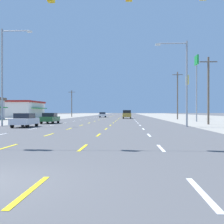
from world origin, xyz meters
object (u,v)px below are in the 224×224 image
object	(u,v)px
suv_inner_right_mid	(127,114)
streetlight_right_row_0	(184,78)
sedan_far_left_nearest	(25,120)
sedan_inner_left_midfar	(103,115)
pole_sign_right_row_2	(187,86)
pole_sign_right_row_1	(197,72)
sedan_far_left_near	(50,118)
streetlight_left_row_0	(5,71)

from	to	relation	value
suv_inner_right_mid	streetlight_right_row_0	bearing A→B (deg)	-80.78
sedan_far_left_nearest	sedan_inner_left_midfar	bearing A→B (deg)	86.18
pole_sign_right_row_2	suv_inner_right_mid	bearing A→B (deg)	171.94
sedan_far_left_nearest	pole_sign_right_row_1	size ratio (longest dim) A/B	0.42
sedan_far_left_nearest	sedan_far_left_near	size ratio (longest dim) A/B	1.00
suv_inner_right_mid	sedan_inner_left_midfar	size ratio (longest dim) A/B	1.09
pole_sign_right_row_1	streetlight_right_row_0	bearing A→B (deg)	-106.84
sedan_far_left_near	pole_sign_right_row_1	world-z (taller)	pole_sign_right_row_1
pole_sign_right_row_1	streetlight_right_row_0	xyz separation A→B (m)	(-5.22, -17.23, -2.74)
suv_inner_right_mid	streetlight_left_row_0	size ratio (longest dim) A/B	0.45
pole_sign_right_row_2	streetlight_right_row_0	xyz separation A→B (m)	(-7.35, -36.11, -2.12)
sedan_inner_left_midfar	streetlight_left_row_0	distance (m)	54.19
pole_sign_right_row_1	pole_sign_right_row_2	world-z (taller)	pole_sign_right_row_1
suv_inner_right_mid	streetlight_left_row_0	distance (m)	40.67
sedan_far_left_near	pole_sign_right_row_1	distance (m)	24.80
sedan_far_left_nearest	streetlight_left_row_0	world-z (taller)	streetlight_left_row_0
suv_inner_right_mid	pole_sign_right_row_2	size ratio (longest dim) A/B	0.50
sedan_inner_left_midfar	sedan_far_left_nearest	bearing A→B (deg)	-93.82
pole_sign_right_row_1	sedan_far_left_near	bearing A→B (deg)	-157.53
suv_inner_right_mid	streetlight_left_row_0	world-z (taller)	streetlight_left_row_0
pole_sign_right_row_2	sedan_inner_left_midfar	bearing A→B (deg)	139.61
sedan_inner_left_midfar	streetlight_left_row_0	xyz separation A→B (m)	(-6.56, -53.52, 5.37)
sedan_far_left_near	streetlight_right_row_0	world-z (taller)	streetlight_right_row_0
pole_sign_right_row_2	streetlight_left_row_0	size ratio (longest dim) A/B	0.90
suv_inner_right_mid	pole_sign_right_row_2	bearing A→B (deg)	-8.06
pole_sign_right_row_1	pole_sign_right_row_2	xyz separation A→B (m)	(2.13, 18.87, -0.62)
sedan_far_left_nearest	streetlight_left_row_0	bearing A→B (deg)	148.71
sedan_far_left_nearest	sedan_inner_left_midfar	xyz separation A→B (m)	(3.69, 55.27, 0.00)
streetlight_left_row_0	streetlight_right_row_0	xyz separation A→B (m)	(19.68, 0.00, -0.82)
sedan_far_left_nearest	suv_inner_right_mid	bearing A→B (deg)	75.02
sedan_far_left_near	sedan_inner_left_midfar	world-z (taller)	same
pole_sign_right_row_2	streetlight_right_row_0	distance (m)	36.91
pole_sign_right_row_2	streetlight_left_row_0	world-z (taller)	streetlight_left_row_0
sedan_far_left_nearest	pole_sign_right_row_1	distance (m)	29.98
sedan_inner_left_midfar	streetlight_right_row_0	bearing A→B (deg)	-76.23
streetlight_left_row_0	sedan_far_left_near	bearing A→B (deg)	69.86
sedan_far_left_nearest	suv_inner_right_mid	distance (m)	41.17
pole_sign_right_row_2	sedan_far_left_near	bearing A→B (deg)	-130.71
sedan_inner_left_midfar	pole_sign_right_row_2	distance (m)	27.69
streetlight_left_row_0	streetlight_right_row_0	distance (m)	19.70
sedan_inner_left_midfar	pole_sign_right_row_1	world-z (taller)	pole_sign_right_row_1
pole_sign_right_row_2	streetlight_left_row_0	bearing A→B (deg)	-126.82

